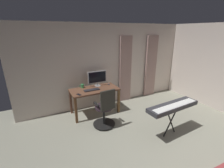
{
  "coord_description": "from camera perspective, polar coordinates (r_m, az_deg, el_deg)",
  "views": [
    {
      "loc": [
        2.09,
        1.52,
        2.31
      ],
      "look_at": [
        0.42,
        -1.77,
        1.04
      ],
      "focal_mm": 25.11,
      "sensor_mm": 36.0,
      "label": 1
    }
  ],
  "objects": [
    {
      "name": "ground_plane",
      "position": [
        3.47,
        21.82,
        -24.36
      ],
      "size": [
        7.39,
        7.39,
        0.0
      ],
      "primitive_type": "plane",
      "color": "gray"
    },
    {
      "name": "back_room_partition",
      "position": [
        4.95,
        -1.34,
        6.78
      ],
      "size": [
        5.49,
        0.1,
        2.51
      ],
      "primitive_type": "cube",
      "color": "beige",
      "rests_on": "ground"
    },
    {
      "name": "curtain_left_panel",
      "position": [
        5.78,
        13.92,
        6.17
      ],
      "size": [
        0.45,
        0.06,
        2.15
      ],
      "primitive_type": "cube",
      "color": "#A5837C",
      "rests_on": "ground"
    },
    {
      "name": "curtain_right_panel",
      "position": [
        5.16,
        4.91,
        5.16
      ],
      "size": [
        0.42,
        0.06,
        2.15
      ],
      "primitive_type": "cube",
      "color": "#A5837C",
      "rests_on": "ground"
    },
    {
      "name": "desk",
      "position": [
        4.46,
        -6.39,
        -3.04
      ],
      "size": [
        1.33,
        0.65,
        0.74
      ],
      "color": "brown",
      "rests_on": "ground"
    },
    {
      "name": "office_chair",
      "position": [
        3.87,
        -2.49,
        -9.35
      ],
      "size": [
        0.56,
        0.56,
        1.02
      ],
      "rotation": [
        0.0,
        0.0,
        3.23
      ],
      "color": "black",
      "rests_on": "ground"
    },
    {
      "name": "computer_monitor",
      "position": [
        4.59,
        -5.37,
        2.34
      ],
      "size": [
        0.57,
        0.18,
        0.44
      ],
      "color": "#B7BCC1",
      "rests_on": "desk"
    },
    {
      "name": "computer_keyboard",
      "position": [
        4.33,
        -7.37,
        -2.13
      ],
      "size": [
        0.43,
        0.14,
        0.02
      ],
      "primitive_type": "cube",
      "color": "#232328",
      "rests_on": "desk"
    },
    {
      "name": "computer_mouse",
      "position": [
        4.73,
        -1.24,
        -0.05
      ],
      "size": [
        0.06,
        0.1,
        0.04
      ],
      "primitive_type": "ellipsoid",
      "color": "#333338",
      "rests_on": "desk"
    },
    {
      "name": "cell_phone_face_up",
      "position": [
        4.1,
        -11.96,
        -3.78
      ],
      "size": [
        0.12,
        0.16,
        0.01
      ],
      "primitive_type": "cube",
      "rotation": [
        0.0,
        0.0,
        0.37
      ],
      "color": "black",
      "rests_on": "desk"
    },
    {
      "name": "mug_coffee",
      "position": [
        4.54,
        -10.78,
        -0.73
      ],
      "size": [
        0.13,
        0.08,
        0.11
      ],
      "color": "#3D9951",
      "rests_on": "desk"
    },
    {
      "name": "piano_keyboard",
      "position": [
        3.72,
        21.31,
        -7.74
      ],
      "size": [
        1.3,
        0.38,
        0.78
      ],
      "rotation": [
        0.0,
        0.0,
        0.05
      ],
      "color": "black",
      "rests_on": "ground"
    }
  ]
}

